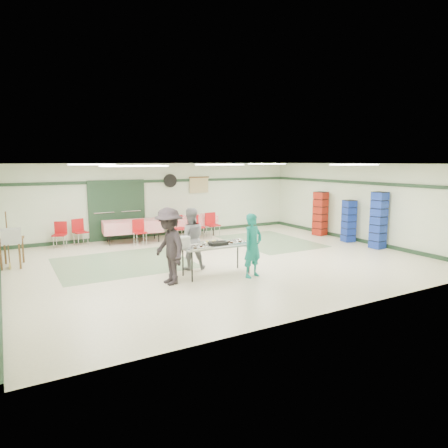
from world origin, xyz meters
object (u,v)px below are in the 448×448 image
volunteer_dark (169,246)px  chair_loose_b (60,232)px  chair_c (212,222)px  office_printer (11,236)px  serving_table (216,246)px  crate_stack_red (320,214)px  volunteer_grey (190,239)px  crate_stack_blue_b (379,220)px  chair_d (139,230)px  dining_table_a (191,221)px  crate_stack_blue_a (349,221)px  chair_b (179,225)px  dining_table_b (133,226)px  chair_a (196,225)px  chair_loose_a (79,229)px  volunteer_teal (253,245)px  printer_table (11,243)px  broom (8,239)px

volunteer_dark → chair_loose_b: bearing=-167.0°
chair_c → office_printer: (-6.51, -1.66, 0.36)m
volunteer_dark → chair_loose_b: 5.61m
serving_table → crate_stack_red: crate_stack_red is taller
volunteer_grey → crate_stack_blue_b: size_ratio=0.88×
chair_d → dining_table_a: bearing=14.8°
volunteer_grey → crate_stack_blue_a: size_ratio=1.10×
chair_loose_b → crate_stack_blue_a: crate_stack_blue_a is taller
crate_stack_red → crate_stack_blue_b: 2.66m
serving_table → chair_loose_b: bearing=121.0°
chair_b → chair_loose_b: bearing=162.0°
serving_table → volunteer_grey: (-0.33, 0.80, 0.08)m
dining_table_b → crate_stack_blue_b: (6.56, -4.81, 0.34)m
dining_table_a → chair_b: chair_b is taller
chair_a → chair_loose_a: bearing=149.8°
chair_b → chair_loose_a: chair_b is taller
chair_c → chair_loose_b: chair_c is taller
volunteer_teal → chair_d: 5.12m
volunteer_grey → volunteer_dark: size_ratio=0.91×
crate_stack_red → office_printer: crate_stack_red is taller
crate_stack_red → printer_table: size_ratio=1.80×
chair_b → office_printer: 5.47m
dining_table_b → broom: bearing=-148.7°
dining_table_b → crate_stack_red: 6.91m
chair_b → office_printer: size_ratio=1.99×
dining_table_a → crate_stack_blue_a: bearing=-44.8°
volunteer_dark → office_printer: volunteer_dark is taller
chair_d → office_printer: 4.15m
volunteer_dark → chair_a: (2.79, 4.50, -0.35)m
dining_table_a → printer_table: 6.15m
volunteer_grey → printer_table: 4.77m
serving_table → chair_c: bearing=65.5°
chair_loose_b → printer_table: size_ratio=0.92×
volunteer_dark → office_printer: size_ratio=3.87×
chair_a → crate_stack_blue_a: 5.36m
crate_stack_blue_a → crate_stack_blue_b: crate_stack_blue_b is taller
chair_loose_b → dining_table_b: bearing=15.9°
chair_b → broom: 5.41m
serving_table → dining_table_b: 4.98m
serving_table → printer_table: bearing=144.2°
volunteer_dark → printer_table: bearing=-142.6°
volunteer_grey → crate_stack_blue_b: bearing=-170.1°
dining_table_b → chair_b: bearing=-14.1°
chair_b → chair_c: 1.31m
chair_loose_b → volunteer_grey: bearing=-36.8°
chair_loose_a → serving_table: bearing=-82.0°
volunteer_dark → crate_stack_red: bearing=107.9°
volunteer_teal → chair_b: 4.96m
chair_b → chair_d: (-1.42, -0.00, -0.03)m
chair_a → serving_table: bearing=-124.9°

